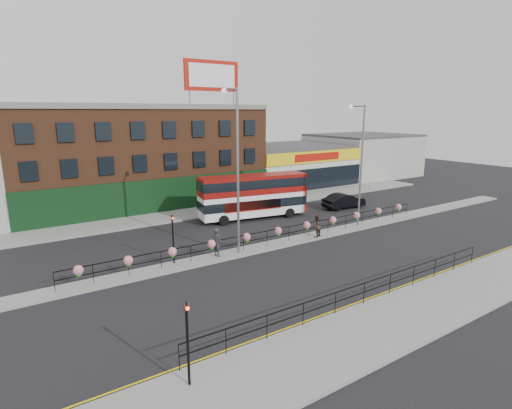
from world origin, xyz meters
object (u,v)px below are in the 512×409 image
pedestrian_a (217,242)px  lamp_column_west (236,158)px  pedestrian_b (316,226)px  car (344,201)px  lamp_column_east (360,156)px  double_decker_bus (254,192)px

pedestrian_a → lamp_column_west: size_ratio=0.18×
pedestrian_b → lamp_column_west: bearing=-23.8°
car → lamp_column_east: size_ratio=0.47×
double_decker_bus → lamp_column_east: 9.92m
double_decker_bus → pedestrian_b: double_decker_bus is taller
pedestrian_b → pedestrian_a: bearing=-22.7°
car → pedestrian_b: size_ratio=2.71×
pedestrian_a → lamp_column_west: (1.55, 0.05, 5.57)m
pedestrian_a → lamp_column_east: bearing=-100.1°
car → pedestrian_a: size_ratio=2.42×
double_decker_bus → car: double_decker_bus is taller
lamp_column_west → lamp_column_east: bearing=0.9°
car → pedestrian_b: (-9.19, -6.12, 0.26)m
double_decker_bus → car: (9.94, -1.71, -1.72)m
pedestrian_a → pedestrian_b: bearing=-104.3°
double_decker_bus → lamp_column_east: lamp_column_east is taller
pedestrian_b → lamp_column_east: (5.12, 0.71, 5.10)m
pedestrian_a → lamp_column_west: 5.78m
double_decker_bus → lamp_column_east: (5.88, -7.11, 3.63)m
lamp_column_west → lamp_column_east: lamp_column_west is taller
lamp_column_west → lamp_column_east: size_ratio=1.10×
lamp_column_west → lamp_column_east: (12.00, 0.19, -0.58)m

